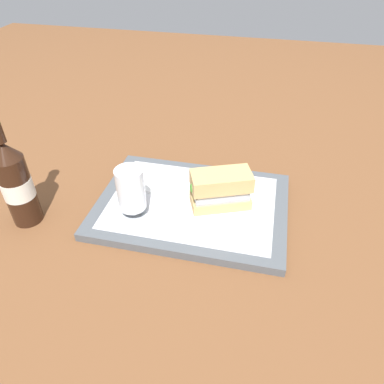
# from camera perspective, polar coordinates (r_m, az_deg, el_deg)

# --- Properties ---
(ground_plane) EXTENTS (3.00, 3.00, 0.00)m
(ground_plane) POSITION_cam_1_polar(r_m,az_deg,el_deg) (0.86, 0.00, -2.63)
(ground_plane) COLOR brown
(tray) EXTENTS (0.44, 0.32, 0.02)m
(tray) POSITION_cam_1_polar(r_m,az_deg,el_deg) (0.85, 0.00, -2.12)
(tray) COLOR #4C5156
(tray) RESTS_ON ground_plane
(placemat) EXTENTS (0.38, 0.27, 0.00)m
(placemat) POSITION_cam_1_polar(r_m,az_deg,el_deg) (0.84, 0.00, -1.57)
(placemat) COLOR silver
(placemat) RESTS_ON tray
(plate) EXTENTS (0.19, 0.19, 0.01)m
(plate) POSITION_cam_1_polar(r_m,az_deg,el_deg) (0.82, 4.41, -2.31)
(plate) COLOR white
(plate) RESTS_ON placemat
(sandwich) EXTENTS (0.14, 0.11, 0.08)m
(sandwich) POSITION_cam_1_polar(r_m,az_deg,el_deg) (0.79, 4.34, 0.43)
(sandwich) COLOR tan
(sandwich) RESTS_ON plate
(beer_glass) EXTENTS (0.06, 0.06, 0.12)m
(beer_glass) POSITION_cam_1_polar(r_m,az_deg,el_deg) (0.77, -9.61, -0.05)
(beer_glass) COLOR silver
(beer_glass) RESTS_ON placemat
(napkin_folded) EXTENTS (0.09, 0.07, 0.01)m
(napkin_folded) POSITION_cam_1_polar(r_m,az_deg,el_deg) (0.90, -6.67, 1.36)
(napkin_folded) COLOR white
(napkin_folded) RESTS_ON placemat
(beer_bottle) EXTENTS (0.07, 0.07, 0.27)m
(beer_bottle) POSITION_cam_1_polar(r_m,az_deg,el_deg) (0.85, -26.13, 1.35)
(beer_bottle) COLOR black
(beer_bottle) RESTS_ON ground_plane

